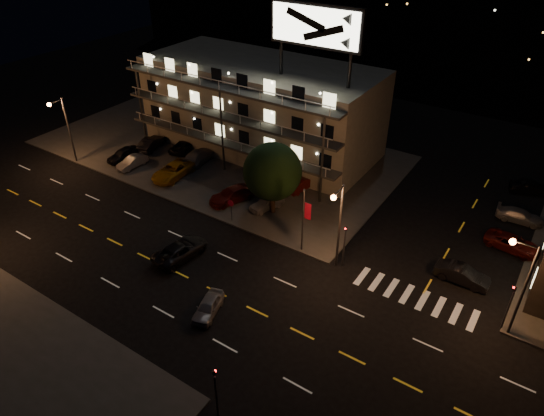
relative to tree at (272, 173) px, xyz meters
The scene contains 28 objects.
ground 12.90m from the tree, 87.21° to the right, with size 140.00×140.00×0.00m, color black.
curb_nw 16.21m from the tree, 149.38° to the left, with size 44.00×24.00×0.15m, color #353533.
motel 15.10m from the tree, 128.36° to the left, with size 28.00×13.80×18.10m.
streetlight_nw 25.75m from the tree, behind, with size 0.44×1.92×8.00m.
streetlight_nc 9.99m from the tree, 24.42° to the right, with size 0.44×1.92×8.00m.
streetlight_ne 23.04m from the tree, ahead, with size 1.92×0.44×8.00m.
signal_nw 10.42m from the tree, 20.40° to the right, with size 0.20×0.27×4.60m.
signal_sw 22.77m from the tree, 65.00° to the right, with size 0.20×0.27×4.60m.
signal_ne 22.95m from the tree, ahead, with size 0.27×0.20×4.60m.
banner_north 6.84m from the tree, 32.84° to the right, with size 0.83×0.16×6.40m.
stop_sign 5.10m from the tree, 124.62° to the right, with size 0.91×0.11×2.61m.
tree is the anchor object (origin of this frame).
lot_car_0 21.30m from the tree, behind, with size 1.68×4.18×1.42m, color black.
lot_car_1 19.12m from the tree, behind, with size 1.33×3.82×1.26m, color gray.
lot_car_2 13.60m from the tree, behind, with size 2.54×5.51×1.53m, color #BF8112.
lot_car_3 5.83m from the tree, behind, with size 2.07×5.09×1.48m, color #51100B.
lot_car_4 3.83m from the tree, 165.83° to the left, with size 1.52×3.77×1.28m, color gray.
lot_car_5 20.89m from the tree, behind, with size 1.59×4.56×1.50m, color black.
lot_car_6 17.89m from the tree, 162.01° to the left, with size 2.05×4.45×1.24m, color black.
lot_car_7 14.21m from the tree, 162.40° to the left, with size 2.12×5.22×1.51m, color gray.
lot_car_8 8.45m from the tree, 135.91° to the left, with size 1.51×3.75×1.28m, color black.
lot_car_9 6.53m from the tree, 88.28° to the left, with size 1.48×4.25×1.40m, color #51100B.
side_car_0 19.02m from the tree, ahead, with size 1.54×4.42×1.46m, color black.
side_car_1 22.66m from the tree, 18.06° to the left, with size 2.18×4.72×1.31m, color #51100B.
side_car_2 24.45m from the tree, 29.89° to the left, with size 1.76×4.32×1.25m, color gray.
side_car_3 28.14m from the tree, 41.77° to the left, with size 1.66×4.13×1.41m, color black.
road_car_east 15.13m from the tree, 75.98° to the right, with size 1.48×3.67×1.25m, color gray.
road_car_west 11.33m from the tree, 105.48° to the right, with size 2.42×5.24×1.46m, color black.
Camera 1 is at (21.69, -21.68, 27.01)m, focal length 32.00 mm.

